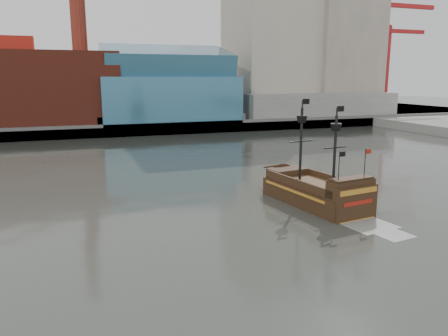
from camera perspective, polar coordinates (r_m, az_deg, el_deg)
name	(u,v)px	position (r m, az deg, el deg)	size (l,w,h in m)	color
ground	(245,244)	(32.31, 2.80, -9.92)	(400.00, 400.00, 0.00)	#262924
promenade_far	(114,119)	(120.75, -14.22, 6.24)	(220.00, 60.00, 2.00)	slate
seawall	(129,130)	(91.56, -12.36, 4.85)	(220.00, 1.00, 2.60)	#4C4C49
skyline	(134,24)	(114.21, -11.72, 17.91)	(149.00, 45.00, 62.00)	brown
crane_a	(385,52)	(142.21, 20.32, 13.99)	(22.50, 4.00, 32.25)	slate
crane_b	(388,66)	(155.89, 20.60, 12.41)	(19.10, 4.00, 26.25)	slate
pirate_ship	(316,194)	(42.59, 11.91, -3.40)	(6.18, 14.71, 10.67)	black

